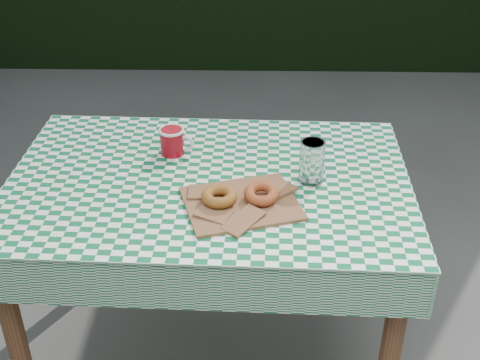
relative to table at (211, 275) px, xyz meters
name	(u,v)px	position (x,y,z in m)	size (l,w,h in m)	color
table	(211,275)	(0.00, 0.00, 0.00)	(1.20, 0.80, 0.75)	#58301E
tablecloth	(209,180)	(0.00, 0.00, 0.38)	(1.22, 0.82, 0.01)	#0E5C33
paper_bag	(241,203)	(0.10, -0.14, 0.39)	(0.31, 0.25, 0.02)	brown
bagel_front	(219,196)	(0.04, -0.15, 0.41)	(0.10, 0.10, 0.03)	brown
bagel_back	(261,194)	(0.16, -0.13, 0.41)	(0.10, 0.10, 0.03)	#9B4520
coffee_mug	(172,141)	(-0.13, 0.16, 0.42)	(0.15, 0.15, 0.09)	maroon
drinking_glass	(312,162)	(0.31, -0.01, 0.45)	(0.07, 0.07, 0.13)	silver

